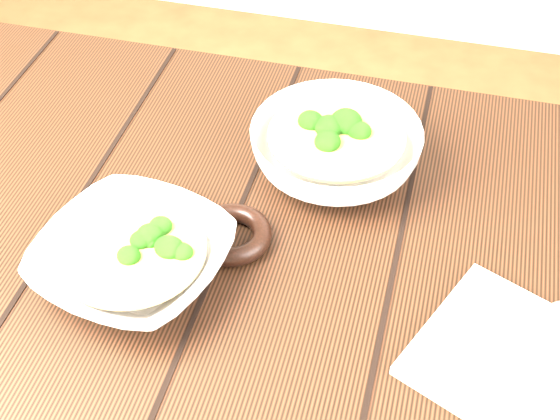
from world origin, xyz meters
name	(u,v)px	position (x,y,z in m)	size (l,w,h in m)	color
table	(240,322)	(0.00, 0.00, 0.63)	(1.20, 0.80, 0.75)	black
soup_bowl_front	(133,258)	(-0.10, -0.05, 0.78)	(0.25, 0.25, 0.06)	silver
soup_bowl_back	(335,149)	(0.08, 0.18, 0.79)	(0.25, 0.25, 0.08)	silver
trivet	(232,234)	(-0.01, 0.03, 0.76)	(0.10, 0.10, 0.02)	black
napkin	(527,368)	(0.33, -0.07, 0.76)	(0.22, 0.18, 0.01)	beige
spoon_left	(539,336)	(0.34, -0.04, 0.76)	(0.10, 0.16, 0.01)	#B0A99B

